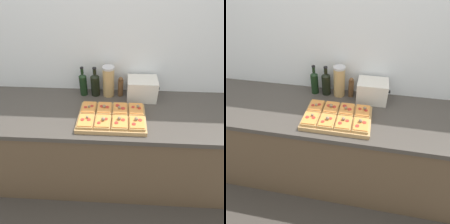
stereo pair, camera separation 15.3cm
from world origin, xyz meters
The scene contains 17 objects.
ground_plane centered at (0.00, 0.00, 0.00)m, with size 12.00×12.00×0.00m, color #3D3833.
wall_back centered at (0.00, 0.67, 1.25)m, with size 6.00×0.06×2.50m.
kitchen_counter centered at (0.00, 0.32, 0.45)m, with size 2.63×0.67×0.89m.
cutting_board centered at (-0.01, 0.21, 0.91)m, with size 0.52×0.34×0.03m, color tan.
pizza_slice_back_left centered at (-0.19, 0.29, 0.94)m, with size 0.11×0.15×0.05m.
pizza_slice_back_midleft centered at (-0.07, 0.29, 0.94)m, with size 0.11×0.15×0.05m.
pizza_slice_back_midright centered at (0.06, 0.29, 0.94)m, with size 0.11×0.15×0.05m.
pizza_slice_back_right centered at (0.18, 0.29, 0.94)m, with size 0.11×0.15×0.05m.
pizza_slice_front_left centered at (-0.19, 0.13, 0.94)m, with size 0.11×0.15×0.05m.
pizza_slice_front_midleft centered at (-0.07, 0.13, 0.94)m, with size 0.11×0.15×0.06m.
pizza_slice_front_midright centered at (0.06, 0.13, 0.94)m, with size 0.11×0.15×0.05m.
pizza_slice_front_right centered at (0.18, 0.13, 0.94)m, with size 0.11×0.15×0.06m.
olive_oil_bottle centered at (-0.28, 0.55, 1.00)m, with size 0.07×0.07×0.27m.
wine_bottle centered at (-0.17, 0.55, 1.00)m, with size 0.08×0.08×0.27m.
grain_jar_tall centered at (-0.05, 0.55, 1.03)m, with size 0.10×0.10×0.28m.
pepper_mill centered at (0.05, 0.55, 0.98)m, with size 0.05×0.05×0.18m.
toaster_oven centered at (0.24, 0.52, 0.99)m, with size 0.28×0.19×0.19m.
Camera 2 is at (0.21, -0.94, 1.91)m, focal length 32.00 mm.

